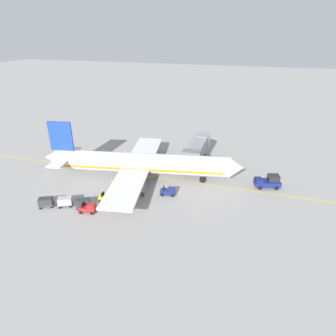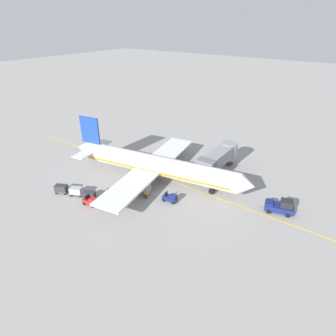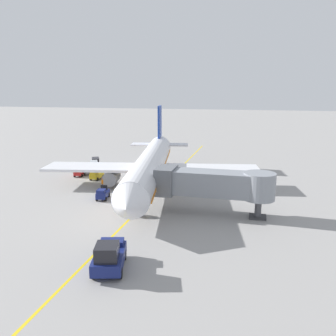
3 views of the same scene
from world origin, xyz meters
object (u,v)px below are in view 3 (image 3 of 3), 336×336
baggage_cart_third_in_train (96,161)px  ground_crew_wing_walker (129,173)px  baggage_tug_spare (96,175)px  ground_crew_loader (102,183)px  parked_airliner (150,165)px  jet_bridge (214,184)px  pushback_tractor (109,256)px  baggage_tug_lead (79,172)px  baggage_cart_front (88,169)px  baggage_cart_second_in_train (94,165)px  baggage_tug_trailing (103,194)px

baggage_cart_third_in_train → ground_crew_wing_walker: ground_crew_wing_walker is taller
baggage_tug_spare → ground_crew_loader: (-3.23, 4.93, 0.24)m
parked_airliner → jet_bridge: size_ratio=2.90×
pushback_tractor → ground_crew_loader: (9.70, -20.09, -0.15)m
pushback_tractor → baggage_tug_lead: pushback_tractor is taller
baggage_tug_lead → ground_crew_loader: (-6.84, 6.33, 0.24)m
baggage_cart_third_in_train → baggage_tug_lead: bearing=94.9°
baggage_cart_front → ground_crew_wing_walker: bearing=169.4°
pushback_tractor → ground_crew_loader: bearing=-64.2°
baggage_tug_spare → baggage_cart_second_in_train: baggage_tug_spare is taller
jet_bridge → baggage_cart_third_in_train: 30.36m
jet_bridge → baggage_tug_trailing: size_ratio=4.81×
baggage_tug_lead → parked_airliner: bearing=164.3°
baggage_tug_lead → baggage_tug_spare: bearing=158.8°
parked_airliner → baggage_cart_third_in_train: (13.51, -10.77, -2.24)m
baggage_tug_spare → ground_crew_loader: 5.90m
baggage_cart_second_in_train → baggage_cart_third_in_train: same height
parked_airliner → baggage_tug_trailing: parked_airliner is taller
jet_bridge → baggage_tug_trailing: (14.01, -1.93, -2.74)m
baggage_tug_spare → ground_crew_wing_walker: (-4.78, -1.36, 0.24)m
baggage_tug_trailing → baggage_cart_third_in_train: (9.26, -17.40, 0.24)m
baggage_tug_lead → ground_crew_wing_walker: ground_crew_wing_walker is taller
baggage_cart_third_in_train → ground_crew_loader: bearing=119.0°
jet_bridge → baggage_cart_second_in_train: size_ratio=4.42×
pushback_tractor → baggage_cart_front: pushback_tractor is taller
jet_bridge → baggage_cart_second_in_train: bearing=-36.6°
baggage_tug_trailing → ground_crew_loader: ground_crew_loader is taller
baggage_tug_spare → baggage_cart_front: (2.76, -2.77, 0.24)m
baggage_tug_spare → baggage_tug_trailing: bearing=119.6°
baggage_tug_spare → ground_crew_loader: size_ratio=1.52×
jet_bridge → baggage_tug_lead: size_ratio=4.78×
jet_bridge → baggage_cart_front: size_ratio=4.42×
jet_bridge → baggage_tug_spare: bearing=-29.5°
baggage_cart_third_in_train → ground_crew_loader: 15.39m
jet_bridge → baggage_tug_lead: bearing=-28.3°
baggage_tug_trailing → ground_crew_wing_walker: bearing=-88.5°
baggage_cart_front → ground_crew_wing_walker: 7.67m
jet_bridge → baggage_tug_trailing: 14.41m
parked_airliner → baggage_tug_trailing: size_ratio=13.96×
baggage_tug_trailing → baggage_cart_front: 14.00m
baggage_cart_front → ground_crew_wing_walker: size_ratio=1.71×
ground_crew_wing_walker → ground_crew_loader: size_ratio=1.00×
baggage_tug_lead → baggage_tug_trailing: 13.42m
ground_crew_loader → baggage_cart_front: bearing=-52.1°
baggage_cart_front → baggage_cart_second_in_train: same height
pushback_tractor → baggage_tug_trailing: (7.89, -16.16, -0.39)m
parked_airliner → ground_crew_wing_walker: (4.51, -3.60, -2.23)m
baggage_tug_trailing → baggage_cart_third_in_train: 19.71m
baggage_tug_lead → baggage_cart_second_in_train: baggage_tug_lead is taller
ground_crew_loader → baggage_cart_third_in_train: bearing=-61.0°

